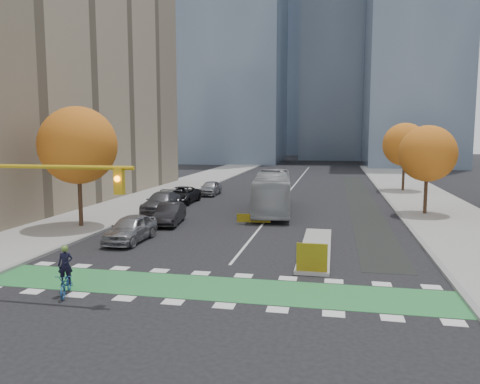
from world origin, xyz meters
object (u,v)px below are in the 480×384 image
at_px(traffic_signal_west, 4,193).
at_px(parked_car_d, 181,195).
at_px(cyclist, 66,279).
at_px(parked_car_e, 210,188).
at_px(hazard_board, 312,258).
at_px(tree_west, 78,145).
at_px(tree_east_near, 427,154).
at_px(parked_car_c, 162,202).
at_px(tree_east_far, 405,145).
at_px(bus, 273,192).
at_px(parked_car_a, 131,228).
at_px(parked_car_b, 170,214).

bearing_deg(traffic_signal_west, parked_car_d, 92.46).
bearing_deg(cyclist, parked_car_e, 74.60).
distance_m(hazard_board, tree_west, 18.44).
bearing_deg(tree_east_near, parked_car_e, 156.46).
bearing_deg(traffic_signal_west, parked_car_c, 93.07).
bearing_deg(parked_car_c, tree_east_far, 38.90).
height_order(tree_west, bus, tree_west).
height_order(tree_west, parked_car_a, tree_west).
bearing_deg(tree_east_far, bus, -126.74).
xyz_separation_m(hazard_board, tree_west, (-16.00, 7.80, 4.82)).
distance_m(bus, parked_car_a, 14.23).
relative_size(tree_east_far, parked_car_d, 1.40).
bearing_deg(hazard_board, parked_car_a, 157.27).
distance_m(hazard_board, tree_east_near, 19.93).
xyz_separation_m(bus, parked_car_a, (-6.85, -12.44, -0.86)).
height_order(tree_west, parked_car_e, tree_west).
height_order(hazard_board, tree_west, tree_west).
distance_m(tree_west, bus, 15.60).
distance_m(parked_car_a, parked_car_b, 5.67).
bearing_deg(parked_car_d, parked_car_e, 79.75).
distance_m(tree_west, traffic_signal_west, 13.25).
relative_size(hazard_board, cyclist, 0.69).
bearing_deg(parked_car_d, tree_east_far, 32.13).
xyz_separation_m(tree_east_far, parked_car_d, (-21.50, -13.58, -4.48)).
relative_size(parked_car_c, parked_car_e, 1.26).
distance_m(parked_car_b, parked_car_c, 5.59).
bearing_deg(parked_car_e, tree_east_near, -24.58).
bearing_deg(hazard_board, tree_east_near, 65.80).
relative_size(traffic_signal_west, parked_car_d, 1.56).
relative_size(hazard_board, parked_car_c, 0.25).
height_order(tree_west, tree_east_near, tree_west).
relative_size(hazard_board, traffic_signal_west, 0.16).
distance_m(tree_east_far, traffic_signal_west, 43.61).
distance_m(hazard_board, tree_east_far, 35.13).
relative_size(tree_west, parked_car_b, 1.83).
bearing_deg(tree_west, bus, 37.57).
distance_m(cyclist, bus, 22.38).
relative_size(bus, parked_car_e, 2.70).
xyz_separation_m(tree_west, bus, (11.96, 9.20, -3.96)).
bearing_deg(parked_car_e, cyclist, -86.47).
bearing_deg(tree_east_far, hazard_board, -104.12).
bearing_deg(parked_car_e, parked_car_a, -88.43).
distance_m(parked_car_c, parked_car_d, 5.00).
bearing_deg(parked_car_c, parked_car_e, 82.41).
relative_size(tree_west, bus, 0.69).
relative_size(traffic_signal_west, bus, 0.72).
bearing_deg(cyclist, parked_car_a, 79.19).
bearing_deg(parked_car_c, tree_east_near, 5.07).
distance_m(traffic_signal_west, parked_car_c, 20.22).
distance_m(tree_west, parked_car_a, 7.73).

